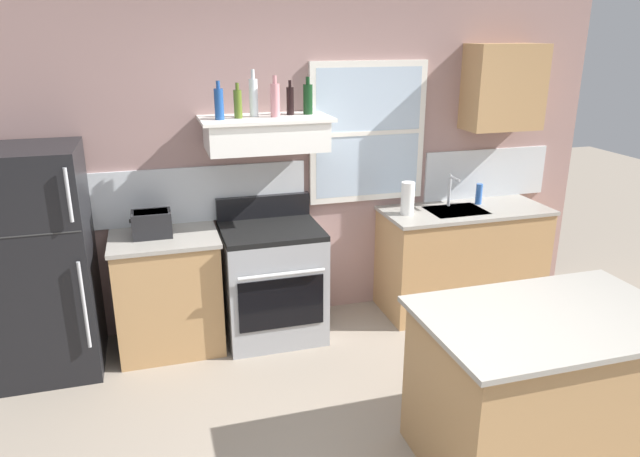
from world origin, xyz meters
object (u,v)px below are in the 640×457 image
object	(u,v)px
bottle_dark_green_wine	(308,99)
bottle_balsamic_dark	(290,100)
paper_towel_roll	(408,198)
kitchen_island	(543,388)
dish_soap_bottle	(479,194)
stove_range	(272,281)
bottle_olive_oil_square	(238,103)
bottle_blue_liqueur	(219,103)
bottle_clear_tall	(254,97)
toaster	(152,223)
bottle_rose_pink	(275,100)
refrigerator	(39,263)

from	to	relation	value
bottle_dark_green_wine	bottle_balsamic_dark	bearing A→B (deg)	178.32
paper_towel_roll	kitchen_island	world-z (taller)	paper_towel_roll
bottle_balsamic_dark	dish_soap_bottle	size ratio (longest dim) A/B	1.42
stove_range	bottle_olive_oil_square	bearing A→B (deg)	159.32
bottle_blue_liqueur	bottle_olive_oil_square	world-z (taller)	bottle_blue_liqueur
bottle_dark_green_wine	kitchen_island	distance (m)	2.57
stove_range	dish_soap_bottle	distance (m)	1.96
bottle_balsamic_dark	dish_soap_bottle	xyz separation A→B (m)	(1.68, -0.01, -0.85)
bottle_dark_green_wine	kitchen_island	world-z (taller)	bottle_dark_green_wine
bottle_clear_tall	kitchen_island	xyz separation A→B (m)	(1.22, -1.99, -1.43)
bottle_balsamic_dark	paper_towel_roll	size ratio (longest dim) A/B	0.94
toaster	bottle_blue_liqueur	world-z (taller)	bottle_blue_liqueur
toaster	bottle_balsamic_dark	distance (m)	1.37
toaster	bottle_olive_oil_square	distance (m)	1.08
bottle_balsamic_dark	bottle_olive_oil_square	bearing A→B (deg)	-169.84
bottle_olive_oil_square	paper_towel_roll	distance (m)	1.58
toaster	dish_soap_bottle	distance (m)	2.76
bottle_olive_oil_square	paper_towel_roll	size ratio (longest dim) A/B	0.93
bottle_blue_liqueur	bottle_balsamic_dark	world-z (taller)	bottle_blue_liqueur
bottle_olive_oil_square	bottle_rose_pink	bearing A→B (deg)	-2.01
bottle_olive_oil_square	bottle_clear_tall	world-z (taller)	bottle_clear_tall
stove_range	kitchen_island	xyz separation A→B (m)	(1.14, -1.86, -0.01)
bottle_blue_liqueur	bottle_balsamic_dark	distance (m)	0.56
refrigerator	toaster	distance (m)	0.80
bottle_clear_tall	bottle_dark_green_wine	distance (m)	0.42
stove_range	bottle_dark_green_wine	bearing A→B (deg)	22.93
dish_soap_bottle	kitchen_island	bearing A→B (deg)	-110.27
bottle_balsamic_dark	paper_towel_roll	bearing A→B (deg)	-6.65
toaster	stove_range	bearing A→B (deg)	-3.57
bottle_dark_green_wine	paper_towel_roll	world-z (taller)	bottle_dark_green_wine
kitchen_island	bottle_balsamic_dark	bearing A→B (deg)	115.12
bottle_balsamic_dark	paper_towel_roll	xyz separation A→B (m)	(0.95, -0.11, -0.81)
toaster	bottle_olive_oil_square	world-z (taller)	bottle_olive_oil_square
stove_range	kitchen_island	distance (m)	2.18
toaster	bottle_rose_pink	xyz separation A→B (m)	(0.95, 0.01, 0.86)
refrigerator	bottle_olive_oil_square	world-z (taller)	bottle_olive_oil_square
toaster	bottle_rose_pink	size ratio (longest dim) A/B	1.00
bottle_clear_tall	dish_soap_bottle	bearing A→B (deg)	0.21
bottle_dark_green_wine	stove_range	bearing A→B (deg)	-157.07
kitchen_island	bottle_rose_pink	bearing A→B (deg)	119.17
bottle_rose_pink	bottle_dark_green_wine	xyz separation A→B (m)	(0.27, 0.08, -0.01)
toaster	bottle_clear_tall	distance (m)	1.19
refrigerator	stove_range	size ratio (longest dim) A/B	1.49
bottle_blue_liqueur	stove_range	bearing A→B (deg)	-6.75
bottle_olive_oil_square	kitchen_island	size ratio (longest dim) A/B	0.18
kitchen_island	bottle_olive_oil_square	bearing A→B (deg)	124.85
stove_range	paper_towel_roll	bearing A→B (deg)	1.85
refrigerator	bottle_dark_green_wine	bearing A→B (deg)	4.80
refrigerator	bottle_rose_pink	distance (m)	2.02
bottle_dark_green_wine	kitchen_island	size ratio (longest dim) A/B	0.20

